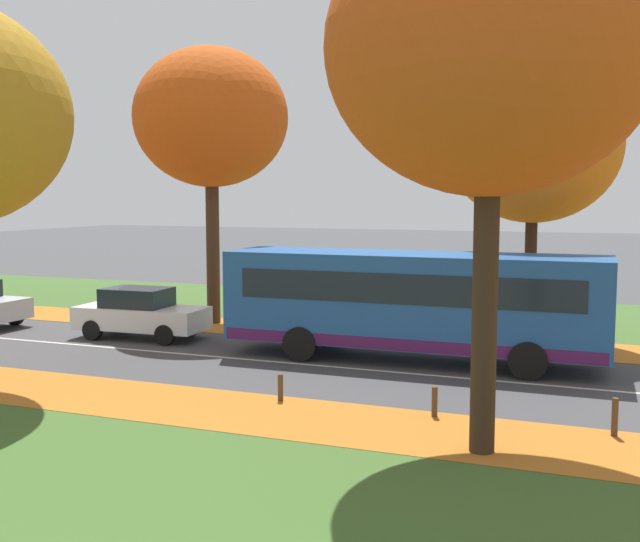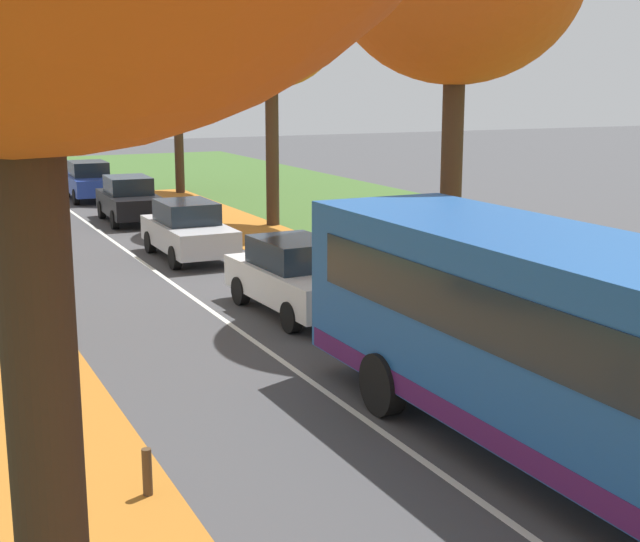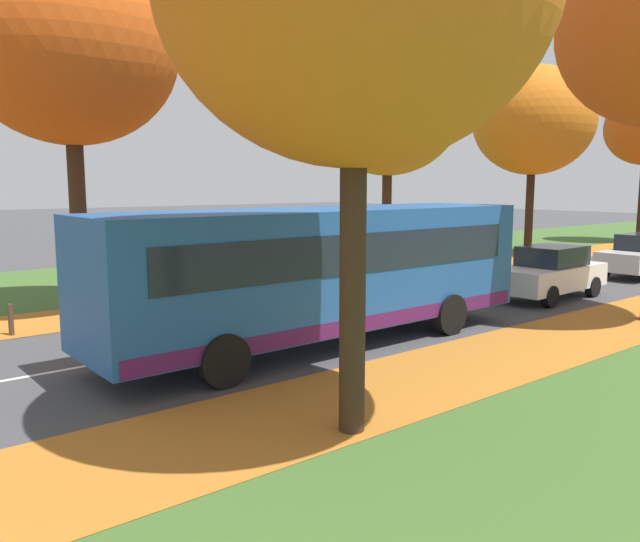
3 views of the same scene
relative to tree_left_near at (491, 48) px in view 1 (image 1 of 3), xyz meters
name	(u,v)px [view 1 (image 1 of 3)]	position (x,y,z in m)	size (l,w,h in m)	color
leaf_litter_left	(248,412)	(0.72, 4.99, -7.03)	(2.80, 60.00, 0.00)	#B26B23
grass_verge_right	(267,307)	(14.52, 10.99, -7.04)	(12.00, 90.00, 0.01)	#3D6028
leaf_litter_right	(374,336)	(9.92, 4.99, -7.03)	(2.80, 60.00, 0.00)	#B26B23
road_centre_line	(135,350)	(5.32, 10.99, -7.04)	(0.12, 80.00, 0.01)	silver
tree_left_near	(491,48)	(0.00, 0.00, 0.00)	(5.66, 5.66, 9.62)	#382619
tree_right_near	(534,146)	(10.94, 0.23, -0.97)	(5.28, 5.28, 8.46)	#382619
tree_right_mid	(211,118)	(10.32, 11.12, 0.21)	(5.41, 5.41, 9.72)	#422D1E
bollard_fourth	(615,417)	(1.75, -2.22, -6.67)	(0.12, 0.12, 0.75)	#4C3823
bollard_fifth	(435,402)	(1.79, 1.24, -6.72)	(0.12, 0.12, 0.63)	#4C3823
bollard_sixth	(280,388)	(1.75, 4.70, -6.74)	(0.12, 0.12, 0.61)	#4C3823
bus	(413,300)	(6.88, 2.97, -5.34)	(2.75, 10.42, 2.98)	#1E5199
car_white_lead	(141,313)	(6.94, 11.90, -6.23)	(1.91, 4.27, 1.62)	silver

